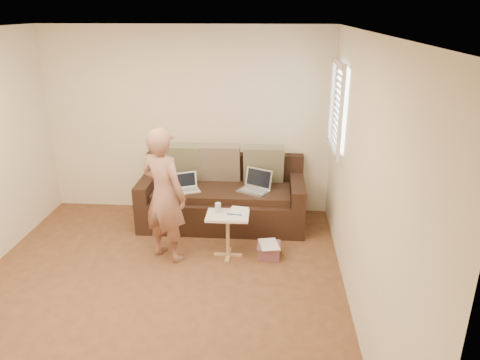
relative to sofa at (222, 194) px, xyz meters
The scene contains 18 objects.
floor 1.90m from the sofa, 106.68° to the right, with size 4.50×4.50×0.00m, color #53301F.
ceiling 2.86m from the sofa, 106.68° to the right, with size 4.50×4.50×0.00m, color white.
wall_back 1.13m from the sofa, 138.24° to the left, with size 4.00×4.00×0.00m, color beige.
wall_front 4.15m from the sofa, 97.53° to the right, with size 4.00×4.00×0.00m, color beige.
wall_right 2.46m from the sofa, 50.41° to the right, with size 4.50×4.50×0.00m, color beige.
window_blinds 1.93m from the sofa, 10.97° to the right, with size 0.12×0.88×1.08m, color white, non-canonical shape.
sofa is the anchor object (origin of this frame).
pillow_left 0.74m from the sofa, 158.62° to the left, with size 0.55×0.14×0.55m, color #686A4E, non-canonical shape.
pillow_mid 0.44m from the sofa, 101.90° to the left, with size 0.55×0.14×0.55m, color #6E5F4F, non-canonical shape.
pillow_right 0.70m from the sofa, 22.84° to the left, with size 0.55×0.14×0.55m, color #686A4E, non-canonical shape.
laptop_silver 0.45m from the sofa, 15.35° to the right, with size 0.39×0.28×0.26m, color #B7BABC, non-canonical shape.
laptop_white 0.49m from the sofa, 160.72° to the right, with size 0.31×0.23×0.23m, color white, non-canonical shape.
person 1.18m from the sofa, 119.85° to the right, with size 0.58×0.39×1.60m, color #92564F.
side_table 0.92m from the sofa, 79.83° to the right, with size 0.49×0.35×0.54m, color silver, non-canonical shape.
drinking_glass 0.86m from the sofa, 87.06° to the right, with size 0.07×0.07×0.12m, color silver, non-canonical shape.
scissors 0.94m from the sofa, 74.97° to the right, with size 0.18×0.10×0.02m, color silver, non-canonical shape.
paper_on_table 0.86m from the sofa, 71.20° to the right, with size 0.21×0.30×0.00m, color white, non-canonical shape.
striped_box 1.15m from the sofa, 53.86° to the right, with size 0.27×0.27×0.17m, color #D72051, non-canonical shape.
Camera 1 is at (1.18, -3.82, 2.78)m, focal length 33.58 mm.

